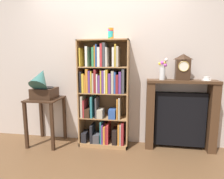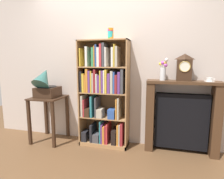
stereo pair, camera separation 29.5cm
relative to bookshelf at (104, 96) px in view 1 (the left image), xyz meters
The scene contains 10 objects.
ground_plane 0.83m from the bookshelf, 88.16° to the right, with size 7.60×6.40×0.02m, color brown.
wall_back 0.55m from the bookshelf, 61.05° to the left, with size 4.60×0.08×2.60m, color beige.
bookshelf is the anchor object (origin of this frame).
cup_stack 0.96m from the bookshelf, 10.23° to the right, with size 0.09×0.09×0.17m.
side_table_left 0.99m from the bookshelf, behind, with size 0.50×0.52×0.77m.
gramophone 0.98m from the bookshelf, behind, with size 0.34×0.47×0.54m.
fireplace_mantel 1.22m from the bookshelf, ahead, with size 1.03×0.26×1.08m.
mantel_clock 1.27m from the bookshelf, ahead, with size 0.20×0.13×0.38m.
flower_vase 0.99m from the bookshelf, ahead, with size 0.13×0.13×0.32m.
teacup_with_saucer 1.55m from the bookshelf, ahead, with size 0.13×0.13×0.06m.
Camera 1 is at (0.58, -2.75, 1.39)m, focal length 30.17 mm.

